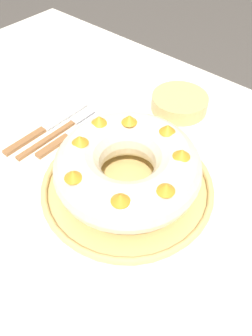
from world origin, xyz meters
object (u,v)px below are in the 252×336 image
serving_knife (42,130)px  cake_knife (67,137)px  serving_dish (126,187)px  fork (63,129)px  bundt_cake (126,168)px  side_bowl (179,103)px

serving_knife → cake_knife: bearing=15.4°
serving_dish → fork: bearing=170.1°
serving_dish → fork: 0.22m
bundt_cake → serving_knife: bearing=178.7°
bundt_cake → cake_knife: 0.20m
cake_knife → serving_dish: bearing=-5.0°
bundt_cake → fork: (-0.22, 0.04, -0.06)m
serving_knife → side_bowl: size_ratio=1.76×
serving_dish → cake_knife: serving_dish is taller
side_bowl → serving_knife: bearing=-124.3°
bundt_cake → cake_knife: size_ratio=1.38×
cake_knife → side_bowl: (0.12, 0.24, 0.01)m
serving_dish → fork: serving_dish is taller
fork → side_bowl: bearing=59.7°
fork → serving_knife: (-0.03, -0.03, 0.00)m
bundt_cake → serving_dish: bearing=157.2°
fork → serving_knife: serving_knife is taller
serving_dish → serving_knife: 0.25m
serving_dish → serving_knife: size_ratio=1.37×
serving_dish → bundt_cake: bearing=-22.8°
fork → bundt_cake: bearing=-7.5°
serving_knife → side_bowl: side_bowl is taller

